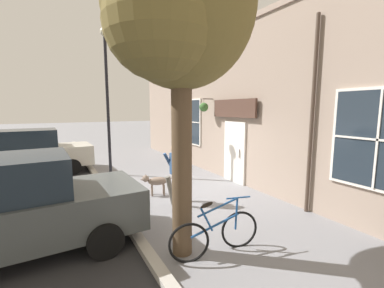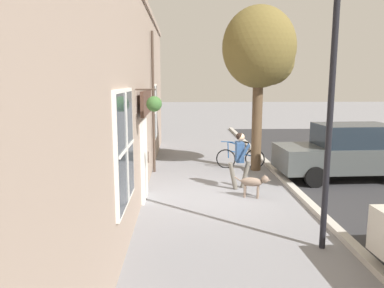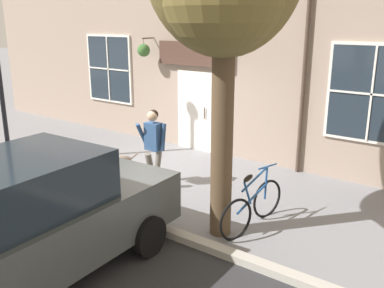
% 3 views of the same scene
% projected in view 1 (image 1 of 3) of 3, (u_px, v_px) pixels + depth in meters
% --- Properties ---
extents(ground_plane, '(90.00, 90.00, 0.00)m').
position_uv_depth(ground_plane, '(182.00, 193.00, 7.75)').
color(ground_plane, gray).
extents(storefront_facade, '(0.95, 18.00, 5.36)m').
position_uv_depth(storefront_facade, '(245.00, 105.00, 8.49)').
color(storefront_facade, gray).
rests_on(storefront_facade, ground_plane).
extents(pedestrian_walking, '(0.68, 0.54, 1.64)m').
position_uv_depth(pedestrian_walking, '(176.00, 168.00, 6.85)').
color(pedestrian_walking, '#6B665B').
rests_on(pedestrian_walking, ground_plane).
extents(dog_on_leash, '(0.96, 0.42, 0.64)m').
position_uv_depth(dog_on_leash, '(156.00, 181.00, 7.54)').
color(dog_on_leash, '#7F6B5B').
rests_on(dog_on_leash, ground_plane).
extents(street_tree_by_curb, '(2.49, 2.21, 5.55)m').
position_uv_depth(street_tree_by_curb, '(177.00, 10.00, 3.93)').
color(street_tree_by_curb, brown).
rests_on(street_tree_by_curb, ground_plane).
extents(leaning_bicycle, '(1.73, 0.24, 1.01)m').
position_uv_depth(leaning_bicycle, '(216.00, 233.00, 4.48)').
color(leaning_bicycle, black).
rests_on(leaning_bicycle, ground_plane).
extents(parked_car_nearest_curb, '(4.37, 2.08, 1.75)m').
position_uv_depth(parked_car_nearest_curb, '(29.00, 152.00, 9.81)').
color(parked_car_nearest_curb, beige).
rests_on(parked_car_nearest_curb, ground_plane).
extents(parked_car_mid_block, '(4.37, 2.08, 1.75)m').
position_uv_depth(parked_car_mid_block, '(7.00, 208.00, 4.31)').
color(parked_car_mid_block, '#474C4C').
rests_on(parked_car_mid_block, ground_plane).
extents(street_lamp, '(0.32, 0.32, 5.45)m').
position_uv_depth(street_lamp, '(107.00, 82.00, 9.49)').
color(street_lamp, black).
rests_on(street_lamp, ground_plane).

